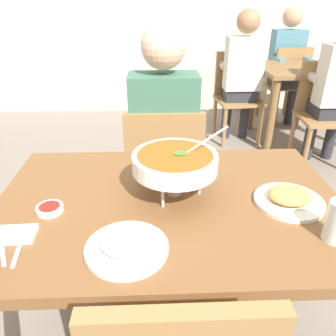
% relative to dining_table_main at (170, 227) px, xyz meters
% --- Properties ---
extents(dining_table_main, '(1.23, 0.83, 0.78)m').
position_rel_dining_table_main_xyz_m(dining_table_main, '(0.00, 0.00, 0.00)').
color(dining_table_main, brown).
rests_on(dining_table_main, ground_plane).
extents(chair_diner_main, '(0.44, 0.44, 0.90)m').
position_rel_dining_table_main_xyz_m(chair_diner_main, '(-0.00, 0.70, -0.14)').
color(chair_diner_main, olive).
rests_on(chair_diner_main, ground_plane).
extents(diner_main, '(0.40, 0.45, 1.31)m').
position_rel_dining_table_main_xyz_m(diner_main, '(0.00, 0.73, 0.09)').
color(diner_main, '#2D2D38').
rests_on(diner_main, ground_plane).
extents(curry_bowl, '(0.33, 0.30, 0.26)m').
position_rel_dining_table_main_xyz_m(curry_bowl, '(0.02, 0.04, 0.25)').
color(curry_bowl, silver).
rests_on(curry_bowl, dining_table_main).
extents(rice_plate, '(0.24, 0.24, 0.06)m').
position_rel_dining_table_main_xyz_m(rice_plate, '(-0.13, -0.26, 0.14)').
color(rice_plate, white).
rests_on(rice_plate, dining_table_main).
extents(appetizer_plate, '(0.24, 0.24, 0.06)m').
position_rel_dining_table_main_xyz_m(appetizer_plate, '(0.42, -0.04, 0.14)').
color(appetizer_plate, white).
rests_on(appetizer_plate, dining_table_main).
extents(sauce_dish, '(0.09, 0.09, 0.02)m').
position_rel_dining_table_main_xyz_m(sauce_dish, '(-0.41, -0.05, 0.13)').
color(sauce_dish, white).
rests_on(sauce_dish, dining_table_main).
extents(napkin_folded, '(0.12, 0.08, 0.02)m').
position_rel_dining_table_main_xyz_m(napkin_folded, '(-0.48, -0.18, 0.13)').
color(napkin_folded, white).
rests_on(napkin_folded, dining_table_main).
extents(fork_utensil, '(0.08, 0.16, 0.01)m').
position_rel_dining_table_main_xyz_m(fork_utensil, '(-0.50, -0.23, 0.13)').
color(fork_utensil, silver).
rests_on(fork_utensil, dining_table_main).
extents(spoon_utensil, '(0.03, 0.17, 0.01)m').
position_rel_dining_table_main_xyz_m(spoon_utensil, '(-0.45, -0.23, 0.13)').
color(spoon_utensil, silver).
rests_on(spoon_utensil, dining_table_main).
extents(dining_table_far, '(1.00, 0.80, 0.78)m').
position_rel_dining_table_main_xyz_m(dining_table_far, '(1.52, 2.35, -0.02)').
color(dining_table_far, brown).
rests_on(dining_table_far, ground_plane).
extents(chair_bg_left, '(0.46, 0.46, 0.90)m').
position_rel_dining_table_main_xyz_m(chair_bg_left, '(1.48, 1.86, -0.14)').
color(chair_bg_left, olive).
rests_on(chair_bg_left, ground_plane).
extents(chair_bg_middle, '(0.48, 0.48, 0.90)m').
position_rel_dining_table_main_xyz_m(chair_bg_middle, '(1.51, 2.89, -0.14)').
color(chair_bg_middle, olive).
rests_on(chair_bg_middle, ground_plane).
extents(chair_bg_right, '(0.48, 0.48, 0.90)m').
position_rel_dining_table_main_xyz_m(chair_bg_right, '(0.82, 2.46, -0.14)').
color(chair_bg_right, olive).
rests_on(chair_bg_right, ground_plane).
extents(patron_bg_middle, '(0.40, 0.45, 1.31)m').
position_rel_dining_table_main_xyz_m(patron_bg_middle, '(1.49, 2.91, 0.09)').
color(patron_bg_middle, '#2D2D38').
rests_on(patron_bg_middle, ground_plane).
extents(patron_bg_right, '(0.40, 0.45, 1.31)m').
position_rel_dining_table_main_xyz_m(patron_bg_right, '(0.83, 2.35, 0.09)').
color(patron_bg_right, '#2D2D38').
rests_on(patron_bg_right, ground_plane).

